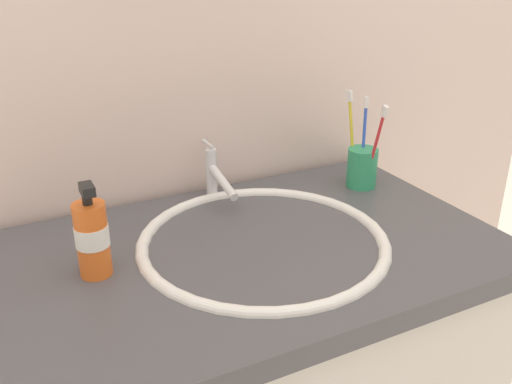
{
  "coord_description": "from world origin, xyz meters",
  "views": [
    {
      "loc": [
        -0.41,
        -0.81,
        1.39
      ],
      "look_at": [
        0.02,
        0.04,
        0.97
      ],
      "focal_mm": 39.57,
      "sensor_mm": 36.0,
      "label": 1
    }
  ],
  "objects_px": {
    "toothbrush_blue": "(364,135)",
    "soap_dispenser": "(92,237)",
    "faucet": "(215,175)",
    "toothbrush_cup": "(362,168)",
    "toothbrush_red": "(376,142)",
    "toothbrush_yellow": "(351,131)"
  },
  "relations": [
    {
      "from": "soap_dispenser",
      "to": "toothbrush_cup",
      "type": "bearing_deg",
      "value": 9.49
    },
    {
      "from": "toothbrush_cup",
      "to": "soap_dispenser",
      "type": "distance_m",
      "value": 0.63
    },
    {
      "from": "faucet",
      "to": "soap_dispenser",
      "type": "height_order",
      "value": "soap_dispenser"
    },
    {
      "from": "toothbrush_cup",
      "to": "toothbrush_red",
      "type": "distance_m",
      "value": 0.08
    },
    {
      "from": "toothbrush_yellow",
      "to": "toothbrush_blue",
      "type": "bearing_deg",
      "value": -50.08
    },
    {
      "from": "toothbrush_cup",
      "to": "toothbrush_yellow",
      "type": "relative_size",
      "value": 0.43
    },
    {
      "from": "toothbrush_yellow",
      "to": "toothbrush_cup",
      "type": "bearing_deg",
      "value": -73.44
    },
    {
      "from": "toothbrush_yellow",
      "to": "soap_dispenser",
      "type": "relative_size",
      "value": 1.24
    },
    {
      "from": "soap_dispenser",
      "to": "toothbrush_red",
      "type": "bearing_deg",
      "value": 5.81
    },
    {
      "from": "toothbrush_cup",
      "to": "toothbrush_blue",
      "type": "distance_m",
      "value": 0.07
    },
    {
      "from": "toothbrush_cup",
      "to": "faucet",
      "type": "bearing_deg",
      "value": 164.98
    },
    {
      "from": "toothbrush_red",
      "to": "soap_dispenser",
      "type": "height_order",
      "value": "toothbrush_red"
    },
    {
      "from": "faucet",
      "to": "soap_dispenser",
      "type": "relative_size",
      "value": 0.96
    },
    {
      "from": "toothbrush_blue",
      "to": "toothbrush_red",
      "type": "xyz_separation_m",
      "value": [
        -0.01,
        -0.05,
        -0.0
      ]
    },
    {
      "from": "toothbrush_cup",
      "to": "toothbrush_blue",
      "type": "bearing_deg",
      "value": 56.66
    },
    {
      "from": "faucet",
      "to": "soap_dispenser",
      "type": "bearing_deg",
      "value": -147.58
    },
    {
      "from": "faucet",
      "to": "toothbrush_blue",
      "type": "distance_m",
      "value": 0.34
    },
    {
      "from": "toothbrush_cup",
      "to": "soap_dispenser",
      "type": "bearing_deg",
      "value": -170.51
    },
    {
      "from": "toothbrush_red",
      "to": "toothbrush_blue",
      "type": "bearing_deg",
      "value": 81.6
    },
    {
      "from": "toothbrush_blue",
      "to": "soap_dispenser",
      "type": "distance_m",
      "value": 0.64
    },
    {
      "from": "toothbrush_cup",
      "to": "toothbrush_blue",
      "type": "height_order",
      "value": "toothbrush_blue"
    },
    {
      "from": "faucet",
      "to": "toothbrush_blue",
      "type": "bearing_deg",
      "value": -12.6
    }
  ]
}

